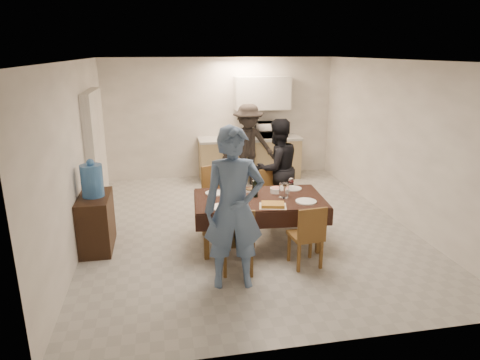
% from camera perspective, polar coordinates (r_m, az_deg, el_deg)
% --- Properties ---
extents(floor, '(5.00, 6.00, 0.02)m').
position_cam_1_polar(floor, '(7.00, 1.01, -6.10)').
color(floor, '#9E9E9A').
rests_on(floor, ground).
extents(ceiling, '(5.00, 6.00, 0.02)m').
position_cam_1_polar(ceiling, '(6.45, 1.14, 15.69)').
color(ceiling, white).
rests_on(ceiling, wall_back).
extents(wall_back, '(5.00, 0.02, 2.60)m').
position_cam_1_polar(wall_back, '(9.51, -2.65, 8.21)').
color(wall_back, white).
rests_on(wall_back, floor).
extents(wall_front, '(5.00, 0.02, 2.60)m').
position_cam_1_polar(wall_front, '(3.84, 10.25, -5.35)').
color(wall_front, white).
rests_on(wall_front, floor).
extents(wall_left, '(0.02, 6.00, 2.60)m').
position_cam_1_polar(wall_left, '(6.58, -20.81, 3.17)').
color(wall_left, white).
rests_on(wall_left, floor).
extents(wall_right, '(0.02, 6.00, 2.60)m').
position_cam_1_polar(wall_right, '(7.51, 20.16, 4.85)').
color(wall_right, white).
rests_on(wall_right, floor).
extents(stub_partition, '(0.15, 1.40, 2.10)m').
position_cam_1_polar(stub_partition, '(7.77, -18.62, 3.48)').
color(stub_partition, silver).
rests_on(stub_partition, floor).
extents(kitchen_base_cabinet, '(2.20, 0.60, 0.86)m').
position_cam_1_polar(kitchen_base_cabinet, '(9.48, 1.30, 2.82)').
color(kitchen_base_cabinet, tan).
rests_on(kitchen_base_cabinet, floor).
extents(kitchen_worktop, '(2.24, 0.64, 0.05)m').
position_cam_1_polar(kitchen_worktop, '(9.38, 1.32, 5.52)').
color(kitchen_worktop, '#A4A5A0').
rests_on(kitchen_worktop, kitchen_base_cabinet).
extents(upper_cabinet, '(1.20, 0.34, 0.70)m').
position_cam_1_polar(upper_cabinet, '(9.44, 3.00, 11.50)').
color(upper_cabinet, silver).
rests_on(upper_cabinet, wall_back).
extents(dining_table, '(1.90, 1.19, 0.72)m').
position_cam_1_polar(dining_table, '(6.14, 2.57, -2.66)').
color(dining_table, black).
rests_on(dining_table, floor).
extents(chair_near_left, '(0.47, 0.47, 0.49)m').
position_cam_1_polar(chair_near_left, '(5.34, -0.13, -7.23)').
color(chair_near_left, brown).
rests_on(chair_near_left, floor).
extents(chair_near_right, '(0.43, 0.43, 0.46)m').
position_cam_1_polar(chair_near_right, '(5.58, 9.05, -6.68)').
color(chair_near_right, brown).
rests_on(chair_near_right, floor).
extents(chair_far_left, '(0.59, 0.61, 0.53)m').
position_cam_1_polar(chair_far_left, '(6.70, -2.48, -1.70)').
color(chair_far_left, brown).
rests_on(chair_far_left, floor).
extents(chair_far_right, '(0.50, 0.51, 0.48)m').
position_cam_1_polar(chair_far_right, '(6.91, 4.93, -1.73)').
color(chair_far_right, brown).
rests_on(chair_far_right, floor).
extents(console, '(0.42, 0.85, 0.79)m').
position_cam_1_polar(console, '(6.44, -18.60, -5.35)').
color(console, '#321F10').
rests_on(console, floor).
extents(water_jug, '(0.30, 0.30, 0.45)m').
position_cam_1_polar(water_jug, '(6.25, -19.12, -0.09)').
color(water_jug, '#4481CB').
rests_on(water_jug, console).
extents(wine_bottle, '(0.08, 0.08, 0.34)m').
position_cam_1_polar(wine_bottle, '(6.11, 2.03, -0.73)').
color(wine_bottle, black).
rests_on(wine_bottle, dining_table).
extents(water_pitcher, '(0.14, 0.14, 0.21)m').
position_cam_1_polar(water_pitcher, '(6.14, 5.87, -1.37)').
color(water_pitcher, white).
rests_on(water_pitcher, dining_table).
extents(savoury_tart, '(0.42, 0.35, 0.05)m').
position_cam_1_polar(savoury_tart, '(5.80, 4.39, -3.31)').
color(savoury_tart, '#C48D39').
rests_on(savoury_tart, dining_table).
extents(salad_bowl, '(0.18, 0.18, 0.07)m').
position_cam_1_polar(salad_bowl, '(6.36, 4.84, -1.37)').
color(salad_bowl, white).
rests_on(salad_bowl, dining_table).
extents(mushroom_dish, '(0.19, 0.19, 0.03)m').
position_cam_1_polar(mushroom_dish, '(6.37, 1.56, -1.44)').
color(mushroom_dish, white).
rests_on(mushroom_dish, dining_table).
extents(wine_glass_a, '(0.08, 0.08, 0.18)m').
position_cam_1_polar(wine_glass_a, '(5.77, -2.18, -2.65)').
color(wine_glass_a, white).
rests_on(wine_glass_a, dining_table).
extents(wine_glass_b, '(0.09, 0.09, 0.20)m').
position_cam_1_polar(wine_glass_b, '(6.47, 6.82, -0.50)').
color(wine_glass_b, white).
rests_on(wine_glass_b, dining_table).
extents(wine_glass_c, '(0.09, 0.09, 0.21)m').
position_cam_1_polar(wine_glass_c, '(6.34, 0.20, -0.71)').
color(wine_glass_c, white).
rests_on(wine_glass_c, dining_table).
extents(plate_near_left, '(0.28, 0.28, 0.02)m').
position_cam_1_polar(plate_near_left, '(5.75, -2.59, -3.63)').
color(plate_near_left, white).
rests_on(plate_near_left, dining_table).
extents(plate_near_right, '(0.29, 0.29, 0.02)m').
position_cam_1_polar(plate_near_right, '(6.02, 8.80, -2.84)').
color(plate_near_right, white).
rests_on(plate_near_right, dining_table).
extents(plate_far_left, '(0.28, 0.28, 0.02)m').
position_cam_1_polar(plate_far_left, '(6.31, -3.37, -1.74)').
color(plate_far_left, white).
rests_on(plate_far_left, dining_table).
extents(plate_far_right, '(0.26, 0.26, 0.02)m').
position_cam_1_polar(plate_far_right, '(6.56, 7.08, -1.12)').
color(plate_far_right, white).
rests_on(plate_far_right, dining_table).
extents(microwave, '(0.59, 0.40, 0.32)m').
position_cam_1_polar(microwave, '(9.44, 4.01, 6.72)').
color(microwave, silver).
rests_on(microwave, kitchen_worktop).
extents(person_near, '(0.74, 0.52, 1.94)m').
position_cam_1_polar(person_near, '(4.97, -0.82, -3.89)').
color(person_near, slate).
rests_on(person_near, floor).
extents(person_far, '(0.97, 0.85, 1.68)m').
position_cam_1_polar(person_far, '(7.20, 4.94, 1.55)').
color(person_far, black).
rests_on(person_far, floor).
extents(person_kitchen, '(1.10, 0.63, 1.70)m').
position_cam_1_polar(person_kitchen, '(8.93, 1.08, 4.70)').
color(person_kitchen, black).
rests_on(person_kitchen, floor).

